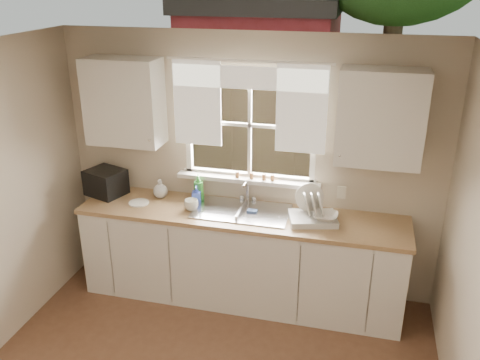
% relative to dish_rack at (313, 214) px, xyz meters
% --- Properties ---
extents(room_walls, '(3.62, 4.02, 2.50)m').
position_rel_dish_rack_xyz_m(room_walls, '(-0.66, -1.75, 0.26)').
color(room_walls, beige).
rests_on(room_walls, ground).
extents(ceiling, '(3.60, 4.00, 0.02)m').
position_rel_dish_rack_xyz_m(ceiling, '(-0.66, -1.68, 1.52)').
color(ceiling, silver).
rests_on(ceiling, room_walls).
extents(window, '(1.38, 0.16, 1.06)m').
position_rel_dish_rack_xyz_m(window, '(-0.66, 0.32, 0.51)').
color(window, white).
rests_on(window, room_walls).
extents(curtains, '(1.50, 0.03, 0.81)m').
position_rel_dish_rack_xyz_m(curtains, '(-0.66, 0.27, 0.95)').
color(curtains, white).
rests_on(curtains, room_walls).
extents(base_cabinets, '(3.00, 0.62, 0.87)m').
position_rel_dish_rack_xyz_m(base_cabinets, '(-0.66, -0.00, -0.54)').
color(base_cabinets, silver).
rests_on(base_cabinets, ground).
extents(countertop, '(3.04, 0.65, 0.04)m').
position_rel_dish_rack_xyz_m(countertop, '(-0.66, -0.00, -0.09)').
color(countertop, '#9F7B4F').
rests_on(countertop, base_cabinets).
extents(upper_cabinet_left, '(0.70, 0.33, 0.80)m').
position_rel_dish_rack_xyz_m(upper_cabinet_left, '(-1.81, 0.14, 0.87)').
color(upper_cabinet_left, silver).
rests_on(upper_cabinet_left, room_walls).
extents(upper_cabinet_right, '(0.70, 0.33, 0.80)m').
position_rel_dish_rack_xyz_m(upper_cabinet_right, '(0.49, 0.14, 0.87)').
color(upper_cabinet_right, silver).
rests_on(upper_cabinet_right, room_walls).
extents(wall_outlet, '(0.08, 0.01, 0.12)m').
position_rel_dish_rack_xyz_m(wall_outlet, '(0.22, 0.30, 0.10)').
color(wall_outlet, beige).
rests_on(wall_outlet, room_walls).
extents(sill_jars, '(0.38, 0.04, 0.06)m').
position_rel_dish_rack_xyz_m(sill_jars, '(-0.57, 0.26, 0.20)').
color(sill_jars, brown).
rests_on(sill_jars, window).
extents(sink, '(0.88, 0.52, 0.40)m').
position_rel_dish_rack_xyz_m(sink, '(-0.66, 0.03, -0.14)').
color(sink, '#B7B7BC').
rests_on(sink, countertop).
extents(dish_rack, '(0.48, 0.41, 0.30)m').
position_rel_dish_rack_xyz_m(dish_rack, '(0.00, 0.00, 0.00)').
color(dish_rack, silver).
rests_on(dish_rack, countertop).
extents(bowl, '(0.23, 0.23, 0.05)m').
position_rel_dish_rack_xyz_m(bowl, '(0.12, -0.05, 0.01)').
color(bowl, silver).
rests_on(bowl, dish_rack).
extents(soap_bottle_a, '(0.14, 0.14, 0.27)m').
position_rel_dish_rack_xyz_m(soap_bottle_a, '(-1.12, 0.17, 0.07)').
color(soap_bottle_a, '#328B2D').
rests_on(soap_bottle_a, countertop).
extents(soap_bottle_b, '(0.10, 0.10, 0.18)m').
position_rel_dish_rack_xyz_m(soap_bottle_b, '(-1.12, 0.10, 0.02)').
color(soap_bottle_b, '#2F48B2').
rests_on(soap_bottle_b, countertop).
extents(soap_bottle_c, '(0.16, 0.16, 0.18)m').
position_rel_dish_rack_xyz_m(soap_bottle_c, '(-1.51, 0.15, 0.02)').
color(soap_bottle_c, beige).
rests_on(soap_bottle_c, countertop).
extents(saucer, '(0.19, 0.19, 0.01)m').
position_rel_dish_rack_xyz_m(saucer, '(-1.65, -0.04, -0.06)').
color(saucer, white).
rests_on(saucer, countertop).
extents(cup, '(0.14, 0.14, 0.10)m').
position_rel_dish_rack_xyz_m(cup, '(-1.12, -0.06, -0.02)').
color(cup, beige).
rests_on(cup, countertop).
extents(black_appliance, '(0.42, 0.39, 0.25)m').
position_rel_dish_rack_xyz_m(black_appliance, '(-2.06, 0.09, 0.06)').
color(black_appliance, black).
rests_on(black_appliance, countertop).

